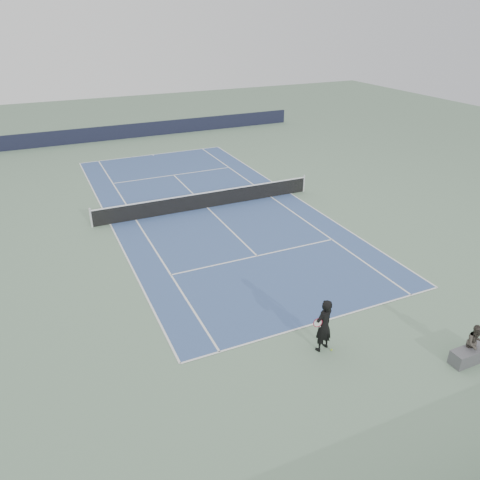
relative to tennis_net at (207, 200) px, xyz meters
name	(u,v)px	position (x,y,z in m)	size (l,w,h in m)	color
ground	(207,208)	(0.00, 0.00, -0.50)	(80.00, 80.00, 0.00)	slate
court_surface	(207,208)	(0.00, 0.00, -0.50)	(10.97, 23.77, 0.01)	#385285
tennis_net	(207,200)	(0.00, 0.00, 0.00)	(12.90, 0.10, 1.07)	silver
windscreen_far	(134,131)	(0.00, 17.88, 0.10)	(30.00, 0.25, 1.20)	black
tennis_player	(324,325)	(-0.94, -13.13, 0.46)	(0.87, 0.69, 1.92)	black
tennis_ball	(332,350)	(-0.69, -13.36, -0.47)	(0.06, 0.06, 0.06)	#B6DD2D
spectator_bench	(473,348)	(3.11, -15.63, -0.02)	(1.60, 0.95, 1.35)	#504F54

